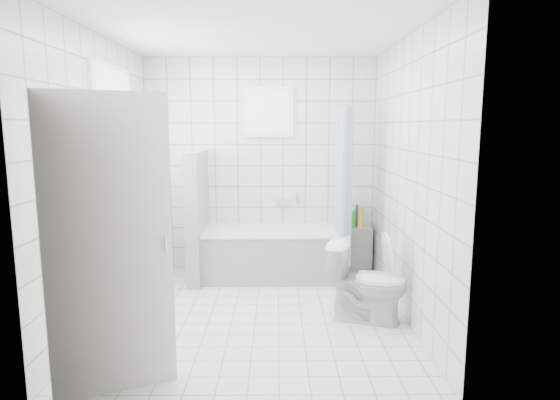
{
  "coord_description": "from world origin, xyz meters",
  "views": [
    {
      "loc": [
        0.2,
        -4.27,
        1.78
      ],
      "look_at": [
        0.23,
        0.35,
        1.05
      ],
      "focal_mm": 30.0,
      "sensor_mm": 36.0,
      "label": 1
    }
  ],
  "objects": [
    {
      "name": "ground",
      "position": [
        0.0,
        0.0,
        0.0
      ],
      "size": [
        3.0,
        3.0,
        0.0
      ],
      "primitive_type": "plane",
      "color": "white",
      "rests_on": "ground"
    },
    {
      "name": "ceiling",
      "position": [
        0.0,
        0.0,
        2.6
      ],
      "size": [
        3.0,
        3.0,
        0.0
      ],
      "primitive_type": "plane",
      "rotation": [
        3.14,
        0.0,
        0.0
      ],
      "color": "white",
      "rests_on": "ground"
    },
    {
      "name": "wall_back",
      "position": [
        0.0,
        1.5,
        1.3
      ],
      "size": [
        2.8,
        0.02,
        2.6
      ],
      "primitive_type": "cube",
      "color": "white",
      "rests_on": "ground"
    },
    {
      "name": "wall_front",
      "position": [
        0.0,
        -1.5,
        1.3
      ],
      "size": [
        2.8,
        0.02,
        2.6
      ],
      "primitive_type": "cube",
      "color": "white",
      "rests_on": "ground"
    },
    {
      "name": "wall_left",
      "position": [
        -1.4,
        0.0,
        1.3
      ],
      "size": [
        0.02,
        3.0,
        2.6
      ],
      "primitive_type": "cube",
      "color": "white",
      "rests_on": "ground"
    },
    {
      "name": "wall_right",
      "position": [
        1.4,
        0.0,
        1.3
      ],
      "size": [
        0.02,
        3.0,
        2.6
      ],
      "primitive_type": "cube",
      "color": "white",
      "rests_on": "ground"
    },
    {
      "name": "window_left",
      "position": [
        -1.35,
        0.3,
        1.6
      ],
      "size": [
        0.01,
        0.9,
        1.4
      ],
      "primitive_type": "cube",
      "color": "white",
      "rests_on": "wall_left"
    },
    {
      "name": "window_back",
      "position": [
        0.1,
        1.46,
        1.95
      ],
      "size": [
        0.5,
        0.01,
        0.5
      ],
      "primitive_type": "cube",
      "color": "white",
      "rests_on": "wall_back"
    },
    {
      "name": "window_sill",
      "position": [
        -1.31,
        0.3,
        0.86
      ],
      "size": [
        0.18,
        1.02,
        0.08
      ],
      "primitive_type": "cube",
      "color": "white",
      "rests_on": "wall_left"
    },
    {
      "name": "door",
      "position": [
        -0.88,
        -1.32,
        1.0
      ],
      "size": [
        0.75,
        0.36,
        2.0
      ],
      "primitive_type": "cube",
      "rotation": [
        0.0,
        0.0,
        -1.16
      ],
      "color": "silver",
      "rests_on": "ground"
    },
    {
      "name": "bathtub",
      "position": [
        0.18,
        1.12,
        0.29
      ],
      "size": [
        1.67,
        0.77,
        0.58
      ],
      "color": "white",
      "rests_on": "ground"
    },
    {
      "name": "partition_wall",
      "position": [
        -0.72,
        1.07,
        0.75
      ],
      "size": [
        0.15,
        0.85,
        1.5
      ],
      "primitive_type": "cube",
      "color": "white",
      "rests_on": "ground"
    },
    {
      "name": "tiled_ledge",
      "position": [
        1.17,
        1.38,
        0.28
      ],
      "size": [
        0.4,
        0.24,
        0.55
      ],
      "primitive_type": "cube",
      "color": "white",
      "rests_on": "ground"
    },
    {
      "name": "toilet",
      "position": [
        1.03,
        -0.15,
        0.36
      ],
      "size": [
        0.81,
        0.61,
        0.73
      ],
      "primitive_type": "imported",
      "rotation": [
        0.0,
        0.0,
        1.25
      ],
      "color": "white",
      "rests_on": "ground"
    },
    {
      "name": "curtain_rod",
      "position": [
        0.95,
        1.1,
        2.0
      ],
      "size": [
        0.02,
        0.8,
        0.02
      ],
      "primitive_type": "cylinder",
      "rotation": [
        1.57,
        0.0,
        0.0
      ],
      "color": "silver",
      "rests_on": "wall_back"
    },
    {
      "name": "shower_curtain",
      "position": [
        0.95,
        0.97,
        1.1
      ],
      "size": [
        0.14,
        0.48,
        1.78
      ],
      "primitive_type": null,
      "color": "#416ABF",
      "rests_on": "curtain_rod"
    },
    {
      "name": "tub_faucet",
      "position": [
        0.28,
        1.46,
        0.85
      ],
      "size": [
        0.18,
        0.06,
        0.06
      ],
      "primitive_type": "cube",
      "color": "silver",
      "rests_on": "wall_back"
    },
    {
      "name": "sill_bottles",
      "position": [
        -1.3,
        0.25,
        1.02
      ],
      "size": [
        0.2,
        0.72,
        0.28
      ],
      "color": "#DA55AB",
      "rests_on": "window_sill"
    },
    {
      "name": "ledge_bottles",
      "position": [
        1.18,
        1.36,
        0.68
      ],
      "size": [
        0.15,
        0.18,
        0.28
      ],
      "color": "green",
      "rests_on": "tiled_ledge"
    }
  ]
}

